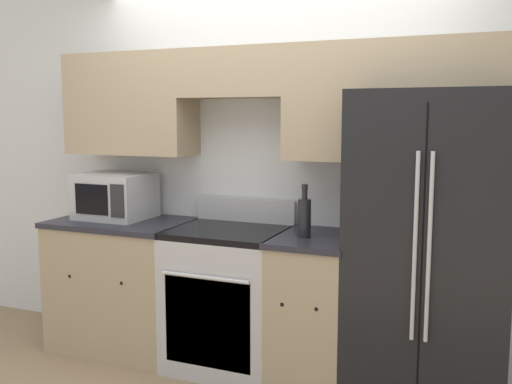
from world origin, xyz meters
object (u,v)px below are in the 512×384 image
(oven_range, at_px, (228,297))
(microwave, at_px, (115,196))
(bottle, at_px, (304,216))
(refrigerator, at_px, (429,249))

(oven_range, xyz_separation_m, microwave, (-0.91, 0.06, 0.62))
(bottle, bearing_deg, oven_range, 174.87)
(oven_range, distance_m, refrigerator, 1.32)
(microwave, bearing_deg, oven_range, -3.58)
(oven_range, height_order, bottle, bottle)
(oven_range, relative_size, microwave, 2.25)
(microwave, bearing_deg, refrigerator, -0.01)
(microwave, height_order, bottle, same)
(oven_range, relative_size, refrigerator, 0.61)
(oven_range, height_order, refrigerator, refrigerator)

